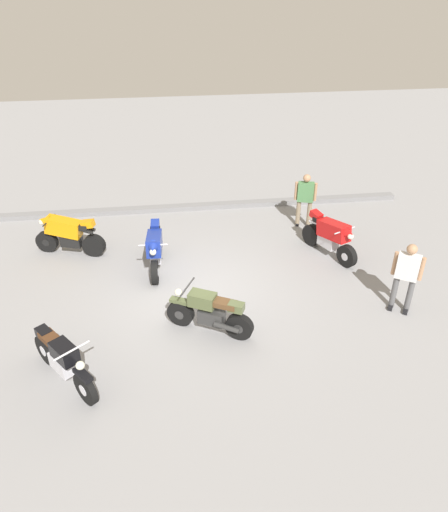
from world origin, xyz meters
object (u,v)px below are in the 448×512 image
Objects in this scene: motorcycle_olive_vintage at (210,313)px; person_in_white_shirt at (406,273)px; motorcycle_blue_sportbike at (155,248)px; person_in_green_shirt at (305,197)px; motorcycle_black_cruiser at (63,360)px; motorcycle_red_sportbike at (330,236)px; motorcycle_orange_sportbike at (68,234)px.

person_in_white_shirt is (4.40, 0.23, 0.49)m from motorcycle_olive_vintage.
person_in_green_shirt is (4.41, 1.82, 0.34)m from motorcycle_blue_sportbike.
person_in_green_shirt is (3.29, 4.50, 0.45)m from motorcycle_olive_vintage.
motorcycle_red_sportbike is at bearing 82.73° from motorcycle_black_cruiser.
motorcycle_blue_sportbike is at bearing -114.13° from motorcycle_red_sportbike.
motorcycle_black_cruiser is 8.31m from person_in_green_shirt.
motorcycle_red_sportbike is 1.12× the size of person_in_green_shirt.
motorcycle_blue_sportbike is 1.14× the size of motorcycle_black_cruiser.
motorcycle_red_sportbike is (4.65, 0.08, 0.00)m from motorcycle_blue_sportbike.
motorcycle_black_cruiser is at bearing -21.95° from motorcycle_blue_sportbike.
person_in_green_shirt is at bearing 162.70° from motorcycle_red_sportbike.
motorcycle_red_sportbike reaches higher than motorcycle_olive_vintage.
motorcycle_olive_vintage is at bearing 148.75° from motorcycle_orange_sportbike.
motorcycle_blue_sportbike is 1.02× the size of motorcycle_orange_sportbike.
motorcycle_olive_vintage is (1.13, -2.67, -0.11)m from motorcycle_blue_sportbike.
person_in_green_shirt is at bearing 115.27° from motorcycle_blue_sportbike.
person_in_green_shirt is (-0.24, 1.75, 0.34)m from motorcycle_red_sportbike.
motorcycle_orange_sportbike is at bearing 112.81° from person_in_green_shirt.
person_in_white_shirt is 1.03× the size of person_in_green_shirt.
motorcycle_blue_sportbike is at bearing 116.97° from motorcycle_black_cruiser.
motorcycle_blue_sportbike is 1.06× the size of motorcycle_red_sportbike.
motorcycle_blue_sportbike reaches higher than motorcycle_black_cruiser.
motorcycle_olive_vintage is 1.06× the size of person_in_white_shirt.
person_in_white_shirt reaches higher than motorcycle_red_sportbike.
motorcycle_blue_sportbike is 2.90m from motorcycle_olive_vintage.
motorcycle_blue_sportbike is 1.15× the size of person_in_white_shirt.
motorcycle_black_cruiser is (-1.73, -3.76, -0.07)m from motorcycle_blue_sportbike.
person_in_white_shirt is at bearing -148.98° from person_in_green_shirt.
person_in_green_shirt reaches higher than motorcycle_blue_sportbike.
person_in_green_shirt reaches higher than motorcycle_black_cruiser.
motorcycle_black_cruiser is 0.93× the size of motorcycle_red_sportbike.
motorcycle_red_sportbike is at bearing -114.66° from motorcycle_olive_vintage.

